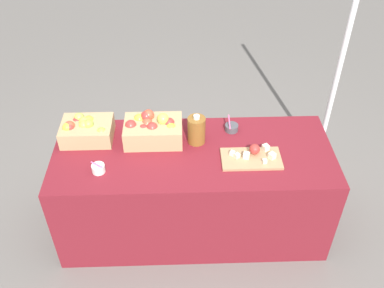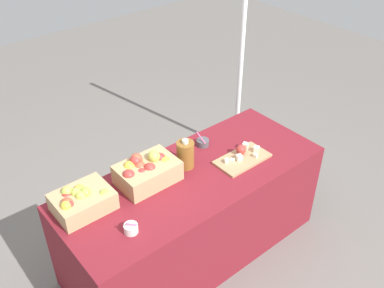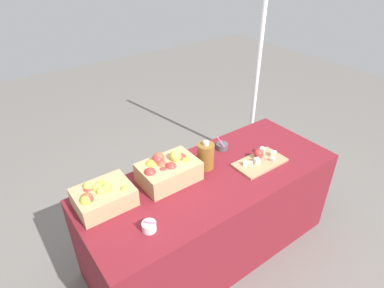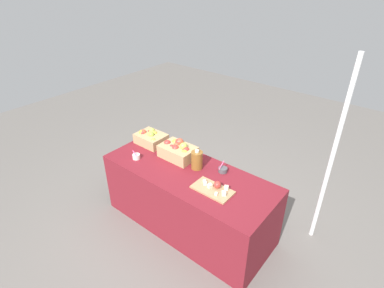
{
  "view_description": "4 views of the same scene",
  "coord_description": "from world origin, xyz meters",
  "px_view_note": "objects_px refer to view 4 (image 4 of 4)",
  "views": [
    {
      "loc": [
        -0.08,
        -2.19,
        2.64
      ],
      "look_at": [
        -0.01,
        -0.04,
        0.84
      ],
      "focal_mm": 40.27,
      "sensor_mm": 36.0,
      "label": 1
    },
    {
      "loc": [
        -1.48,
        -1.78,
        2.63
      ],
      "look_at": [
        0.01,
        0.02,
        0.98
      ],
      "focal_mm": 41.03,
      "sensor_mm": 36.0,
      "label": 2
    },
    {
      "loc": [
        -1.19,
        -1.38,
        2.16
      ],
      "look_at": [
        -0.12,
        0.08,
        1.02
      ],
      "focal_mm": 30.47,
      "sensor_mm": 36.0,
      "label": 3
    },
    {
      "loc": [
        1.67,
        -1.99,
        2.59
      ],
      "look_at": [
        -0.01,
        0.07,
        1.04
      ],
      "focal_mm": 28.36,
      "sensor_mm": 36.0,
      "label": 4
    }
  ],
  "objects_px": {
    "apple_crate_middle": "(178,150)",
    "sample_bowl_near": "(223,170)",
    "cider_jug": "(197,160)",
    "tent_pole": "(332,159)",
    "sample_bowl_mid": "(136,156)",
    "apple_crate_left": "(151,138)",
    "cutting_board_front": "(214,189)"
  },
  "relations": [
    {
      "from": "apple_crate_middle",
      "to": "cider_jug",
      "type": "relative_size",
      "value": 1.8
    },
    {
      "from": "cider_jug",
      "to": "sample_bowl_near",
      "type": "bearing_deg",
      "value": 23.94
    },
    {
      "from": "apple_crate_middle",
      "to": "sample_bowl_near",
      "type": "relative_size",
      "value": 3.66
    },
    {
      "from": "apple_crate_middle",
      "to": "sample_bowl_near",
      "type": "height_order",
      "value": "apple_crate_middle"
    },
    {
      "from": "sample_bowl_mid",
      "to": "cider_jug",
      "type": "relative_size",
      "value": 0.47
    },
    {
      "from": "cutting_board_front",
      "to": "sample_bowl_mid",
      "type": "xyz_separation_m",
      "value": [
        -1.0,
        -0.09,
        0.01
      ]
    },
    {
      "from": "sample_bowl_near",
      "to": "sample_bowl_mid",
      "type": "height_order",
      "value": "sample_bowl_near"
    },
    {
      "from": "sample_bowl_mid",
      "to": "sample_bowl_near",
      "type": "bearing_deg",
      "value": 24.12
    },
    {
      "from": "cutting_board_front",
      "to": "cider_jug",
      "type": "height_order",
      "value": "cider_jug"
    },
    {
      "from": "apple_crate_middle",
      "to": "cider_jug",
      "type": "height_order",
      "value": "cider_jug"
    },
    {
      "from": "cutting_board_front",
      "to": "sample_bowl_near",
      "type": "relative_size",
      "value": 3.66
    },
    {
      "from": "apple_crate_left",
      "to": "sample_bowl_near",
      "type": "relative_size",
      "value": 3.24
    },
    {
      "from": "cider_jug",
      "to": "tent_pole",
      "type": "xyz_separation_m",
      "value": [
        1.15,
        0.63,
        0.17
      ]
    },
    {
      "from": "apple_crate_left",
      "to": "cider_jug",
      "type": "distance_m",
      "value": 0.77
    },
    {
      "from": "apple_crate_middle",
      "to": "sample_bowl_mid",
      "type": "xyz_separation_m",
      "value": [
        -0.34,
        -0.32,
        -0.06
      ]
    },
    {
      "from": "apple_crate_left",
      "to": "tent_pole",
      "type": "relative_size",
      "value": 0.17
    },
    {
      "from": "apple_crate_left",
      "to": "cutting_board_front",
      "type": "height_order",
      "value": "apple_crate_left"
    },
    {
      "from": "apple_crate_left",
      "to": "cutting_board_front",
      "type": "xyz_separation_m",
      "value": [
        1.12,
        -0.26,
        -0.05
      ]
    },
    {
      "from": "apple_crate_middle",
      "to": "sample_bowl_mid",
      "type": "relative_size",
      "value": 3.87
    },
    {
      "from": "cutting_board_front",
      "to": "cider_jug",
      "type": "relative_size",
      "value": 1.8
    },
    {
      "from": "cutting_board_front",
      "to": "sample_bowl_mid",
      "type": "distance_m",
      "value": 1.0
    },
    {
      "from": "apple_crate_middle",
      "to": "tent_pole",
      "type": "height_order",
      "value": "tent_pole"
    },
    {
      "from": "apple_crate_middle",
      "to": "sample_bowl_near",
      "type": "bearing_deg",
      "value": 8.13
    },
    {
      "from": "apple_crate_left",
      "to": "cider_jug",
      "type": "relative_size",
      "value": 1.59
    },
    {
      "from": "cutting_board_front",
      "to": "tent_pole",
      "type": "xyz_separation_m",
      "value": [
        0.79,
        0.82,
        0.25
      ]
    },
    {
      "from": "cider_jug",
      "to": "sample_bowl_mid",
      "type": "bearing_deg",
      "value": -155.81
    },
    {
      "from": "apple_crate_middle",
      "to": "cider_jug",
      "type": "distance_m",
      "value": 0.3
    },
    {
      "from": "sample_bowl_near",
      "to": "tent_pole",
      "type": "xyz_separation_m",
      "value": [
        0.89,
        0.52,
        0.24
      ]
    },
    {
      "from": "sample_bowl_near",
      "to": "cider_jug",
      "type": "xyz_separation_m",
      "value": [
        -0.26,
        -0.11,
        0.07
      ]
    },
    {
      "from": "apple_crate_left",
      "to": "sample_bowl_mid",
      "type": "distance_m",
      "value": 0.37
    },
    {
      "from": "tent_pole",
      "to": "sample_bowl_mid",
      "type": "bearing_deg",
      "value": -152.86
    },
    {
      "from": "apple_crate_left",
      "to": "sample_bowl_near",
      "type": "bearing_deg",
      "value": 2.87
    }
  ]
}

